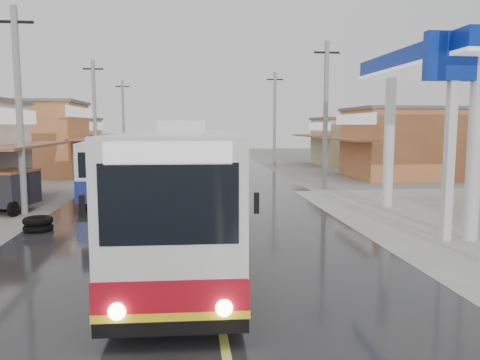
{
  "coord_description": "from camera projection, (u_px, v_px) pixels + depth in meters",
  "views": [
    {
      "loc": [
        -0.55,
        -10.11,
        3.51
      ],
      "look_at": [
        1.32,
        6.44,
        1.56
      ],
      "focal_mm": 35.0,
      "sensor_mm": 36.0,
      "label": 1
    }
  ],
  "objects": [
    {
      "name": "ground",
      "position": [
        214.0,
        283.0,
        10.45
      ],
      "size": [
        120.0,
        120.0,
        0.0
      ],
      "primitive_type": "plane",
      "color": "slate",
      "rests_on": "ground"
    },
    {
      "name": "road",
      "position": [
        198.0,
        190.0,
        25.25
      ],
      "size": [
        12.0,
        90.0,
        0.02
      ],
      "primitive_type": "cube",
      "color": "black",
      "rests_on": "ground"
    },
    {
      "name": "centre_line",
      "position": [
        198.0,
        190.0,
        25.25
      ],
      "size": [
        0.15,
        90.0,
        0.01
      ],
      "primitive_type": "cube",
      "color": "#D8CC4C",
      "rests_on": "road"
    },
    {
      "name": "utility_poles_left",
      "position": [
        69.0,
        190.0,
        25.46
      ],
      "size": [
        1.6,
        50.0,
        8.0
      ],
      "primitive_type": null,
      "color": "gray",
      "rests_on": "ground"
    },
    {
      "name": "utility_poles_right",
      "position": [
        324.0,
        189.0,
        26.03
      ],
      "size": [
        1.6,
        36.0,
        8.0
      ],
      "primitive_type": null,
      "color": "gray",
      "rests_on": "ground"
    },
    {
      "name": "coach_bus",
      "position": [
        184.0,
        191.0,
        12.7
      ],
      "size": [
        2.92,
        11.63,
        3.61
      ],
      "rotation": [
        0.0,
        0.0,
        -0.03
      ],
      "color": "silver",
      "rests_on": "road"
    },
    {
      "name": "second_bus",
      "position": [
        111.0,
        167.0,
        22.62
      ],
      "size": [
        2.91,
        8.46,
        2.76
      ],
      "rotation": [
        0.0,
        0.0,
        0.08
      ],
      "color": "silver",
      "rests_on": "road"
    },
    {
      "name": "cyclist",
      "position": [
        104.0,
        191.0,
        19.81
      ],
      "size": [
        1.27,
        2.2,
        2.24
      ],
      "rotation": [
        0.0,
        0.0,
        0.28
      ],
      "color": "black",
      "rests_on": "ground"
    },
    {
      "name": "tricycle_near",
      "position": [
        12.0,
        188.0,
        18.87
      ],
      "size": [
        1.95,
        2.52,
        1.72
      ],
      "rotation": [
        0.0,
        0.0,
        -0.26
      ],
      "color": "#26262D",
      "rests_on": "ground"
    },
    {
      "name": "tyre_stack",
      "position": [
        38.0,
        224.0,
        15.5
      ],
      "size": [
        0.97,
        0.97,
        0.5
      ],
      "color": "black",
      "rests_on": "ground"
    }
  ]
}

